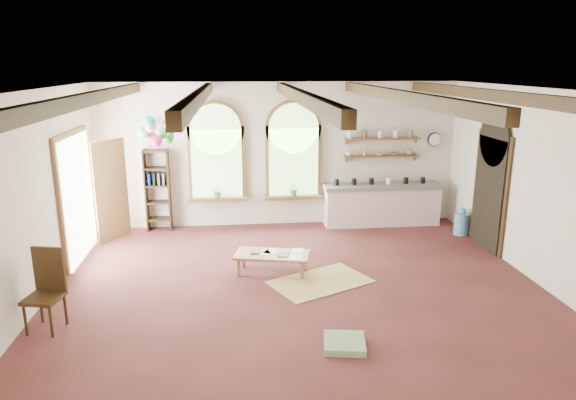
{
  "coord_description": "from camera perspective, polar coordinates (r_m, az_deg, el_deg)",
  "views": [
    {
      "loc": [
        -0.99,
        -7.8,
        3.57
      ],
      "look_at": [
        -0.12,
        0.6,
        1.33
      ],
      "focal_mm": 32.0,
      "sensor_mm": 36.0,
      "label": 1
    }
  ],
  "objects": [
    {
      "name": "floor",
      "position": [
        8.63,
        1.2,
        -9.54
      ],
      "size": [
        8.0,
        8.0,
        0.0
      ],
      "primitive_type": "plane",
      "color": "maroon",
      "rests_on": "ground"
    },
    {
      "name": "ceiling_beams",
      "position": [
        7.87,
        1.32,
        11.46
      ],
      "size": [
        6.2,
        6.8,
        0.18
      ],
      "primitive_type": null,
      "color": "#372511",
      "rests_on": "ceiling"
    },
    {
      "name": "window_left",
      "position": [
        11.4,
        -7.95,
        4.95
      ],
      "size": [
        1.3,
        0.28,
        2.2
      ],
      "color": "brown",
      "rests_on": "floor"
    },
    {
      "name": "window_right",
      "position": [
        11.46,
        0.61,
        5.15
      ],
      "size": [
        1.3,
        0.28,
        2.2
      ],
      "color": "brown",
      "rests_on": "floor"
    },
    {
      "name": "left_doorway",
      "position": [
        10.33,
        -22.4,
        0.19
      ],
      "size": [
        0.1,
        1.9,
        2.5
      ],
      "primitive_type": "cube",
      "color": "brown",
      "rests_on": "floor"
    },
    {
      "name": "right_doorway",
      "position": [
        10.82,
        21.43,
        0.64
      ],
      "size": [
        0.1,
        1.3,
        2.4
      ],
      "primitive_type": "cube",
      "color": "black",
      "rests_on": "floor"
    },
    {
      "name": "kitchen_counter",
      "position": [
        11.89,
        10.34,
        -0.44
      ],
      "size": [
        2.68,
        0.62,
        0.94
      ],
      "color": "beige",
      "rests_on": "floor"
    },
    {
      "name": "wall_shelf_lower",
      "position": [
        11.83,
        10.34,
        4.81
      ],
      "size": [
        1.7,
        0.24,
        0.04
      ],
      "primitive_type": "cube",
      "color": "brown",
      "rests_on": "wall_back"
    },
    {
      "name": "wall_shelf_upper",
      "position": [
        11.76,
        10.43,
        6.73
      ],
      "size": [
        1.7,
        0.24,
        0.04
      ],
      "primitive_type": "cube",
      "color": "brown",
      "rests_on": "wall_back"
    },
    {
      "name": "wall_clock",
      "position": [
        12.24,
        15.99,
        6.48
      ],
      "size": [
        0.32,
        0.04,
        0.32
      ],
      "primitive_type": "cylinder",
      "rotation": [
        1.57,
        0.0,
        0.0
      ],
      "color": "black",
      "rests_on": "wall_back"
    },
    {
      "name": "bookshelf",
      "position": [
        11.56,
        -14.28,
        1.07
      ],
      "size": [
        0.53,
        0.32,
        1.8
      ],
      "color": "#372511",
      "rests_on": "floor"
    },
    {
      "name": "coffee_table",
      "position": [
        9.02,
        -1.8,
        -6.22
      ],
      "size": [
        1.38,
        0.86,
        0.37
      ],
      "color": "tan",
      "rests_on": "floor"
    },
    {
      "name": "side_chair",
      "position": [
        7.95,
        -25.29,
        -10.69
      ],
      "size": [
        0.54,
        0.54,
        1.14
      ],
      "color": "#372511",
      "rests_on": "floor"
    },
    {
      "name": "floor_mat",
      "position": [
        8.79,
        3.62,
        -9.05
      ],
      "size": [
        1.88,
        1.6,
        0.02
      ],
      "primitive_type": "cube",
      "rotation": [
        0.0,
        0.0,
        0.46
      ],
      "color": "tan",
      "rests_on": "floor"
    },
    {
      "name": "floor_cushion",
      "position": [
        6.98,
        6.29,
        -15.54
      ],
      "size": [
        0.61,
        0.61,
        0.09
      ],
      "primitive_type": "cube",
      "rotation": [
        0.0,
        0.0,
        -0.16
      ],
      "color": "#789F6D",
      "rests_on": "floor"
    },
    {
      "name": "water_jug_a",
      "position": [
        12.19,
        13.91,
        -1.3
      ],
      "size": [
        0.32,
        0.32,
        0.61
      ],
      "color": "#5B9BC4",
      "rests_on": "floor"
    },
    {
      "name": "water_jug_b",
      "position": [
        11.66,
        18.71,
        -2.4
      ],
      "size": [
        0.31,
        0.31,
        0.61
      ],
      "color": "#5B9BC4",
      "rests_on": "floor"
    },
    {
      "name": "balloon_cluster",
      "position": [
        10.28,
        -14.14,
        7.54
      ],
      "size": [
        0.74,
        0.83,
        1.14
      ],
      "color": "white",
      "rests_on": "floor"
    },
    {
      "name": "table_book",
      "position": [
        9.1,
        -4.2,
        -5.7
      ],
      "size": [
        0.21,
        0.28,
        0.02
      ],
      "primitive_type": "imported",
      "rotation": [
        0.0,
        0.0,
        -0.12
      ],
      "color": "olive",
      "rests_on": "coffee_table"
    },
    {
      "name": "tablet",
      "position": [
        8.95,
        -0.55,
        -6.05
      ],
      "size": [
        0.22,
        0.29,
        0.01
      ],
      "primitive_type": "cube",
      "rotation": [
        0.0,
        0.0,
        -0.17
      ],
      "color": "black",
      "rests_on": "coffee_table"
    },
    {
      "name": "potted_plant_left",
      "position": [
        11.45,
        -7.82,
        1.01
      ],
      "size": [
        0.27,
        0.23,
        0.3
      ],
      "primitive_type": "imported",
      "color": "#598C4C",
      "rests_on": "window_left"
    },
    {
      "name": "potted_plant_right",
      "position": [
        11.52,
        0.66,
        1.23
      ],
      "size": [
        0.27,
        0.23,
        0.3
      ],
      "primitive_type": "imported",
      "color": "#598C4C",
      "rests_on": "window_right"
    },
    {
      "name": "shelf_cup_a",
      "position": [
        11.63,
        6.79,
        5.12
      ],
      "size": [
        0.12,
        0.1,
        0.1
      ],
      "primitive_type": "imported",
      "color": "white",
      "rests_on": "wall_shelf_lower"
    },
    {
      "name": "shelf_cup_b",
      "position": [
        11.71,
        8.47,
        5.12
      ],
      "size": [
        0.1,
        0.1,
        0.09
      ],
      "primitive_type": "imported",
      "color": "beige",
      "rests_on": "wall_shelf_lower"
    },
    {
      "name": "shelf_bowl_a",
      "position": [
        11.8,
        10.12,
        5.03
      ],
      "size": [
        0.22,
        0.22,
        0.05
      ],
      "primitive_type": "imported",
      "color": "beige",
      "rests_on": "wall_shelf_lower"
    },
    {
      "name": "shelf_bowl_b",
      "position": [
        11.9,
        11.74,
        5.05
      ],
      "size": [
        0.2,
        0.2,
        0.06
      ],
      "primitive_type": "imported",
      "color": "#8C664C",
      "rests_on": "wall_shelf_lower"
    },
    {
      "name": "shelf_vase",
      "position": [
        12.0,
        13.36,
        5.36
      ],
      "size": [
        0.18,
        0.18,
        0.19
      ],
      "primitive_type": "imported",
      "color": "slate",
      "rests_on": "wall_shelf_lower"
    }
  ]
}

